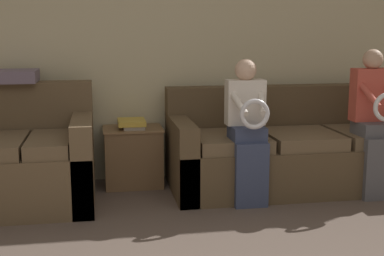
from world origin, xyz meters
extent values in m
cube|color=beige|center=(0.00, 3.25, 1.27)|extent=(7.38, 0.06, 2.55)
cube|color=brown|center=(1.16, 2.67, 0.20)|extent=(2.21, 0.90, 0.40)
cube|color=brown|center=(1.16, 3.02, 0.64)|extent=(2.21, 0.20, 0.47)
cube|color=brown|center=(0.14, 2.67, 0.32)|extent=(0.16, 0.90, 0.64)
cube|color=brown|center=(0.53, 2.57, 0.46)|extent=(0.59, 0.66, 0.11)
cube|color=brown|center=(1.16, 2.57, 0.46)|extent=(0.59, 0.66, 0.11)
cube|color=brown|center=(1.79, 2.57, 0.46)|extent=(0.59, 0.66, 0.11)
cube|color=brown|center=(-1.26, 2.59, 0.23)|extent=(1.34, 0.95, 0.45)
cube|color=brown|center=(-1.26, 2.96, 0.70)|extent=(1.34, 0.20, 0.49)
cube|color=brown|center=(-0.67, 2.59, 0.35)|extent=(0.16, 0.95, 0.70)
cube|color=brown|center=(-1.26, 2.49, 0.51)|extent=(0.32, 0.71, 0.11)
cube|color=brown|center=(-0.92, 2.49, 0.51)|extent=(0.32, 0.71, 0.11)
cube|color=#384260|center=(0.62, 2.23, 0.26)|extent=(0.26, 0.10, 0.51)
cube|color=#384260|center=(0.62, 2.37, 0.57)|extent=(0.26, 0.28, 0.11)
cube|color=silver|center=(0.62, 2.44, 0.80)|extent=(0.31, 0.14, 0.36)
sphere|color=#DBB293|center=(0.62, 2.44, 1.06)|extent=(0.17, 0.17, 0.17)
torus|color=silver|center=(0.62, 2.17, 0.75)|extent=(0.23, 0.04, 0.23)
cylinder|color=silver|center=(0.52, 2.30, 0.83)|extent=(0.12, 0.31, 0.21)
cylinder|color=silver|center=(0.72, 2.30, 0.83)|extent=(0.12, 0.31, 0.21)
cube|color=#56565B|center=(1.71, 2.23, 0.26)|extent=(0.27, 0.10, 0.51)
cube|color=#56565B|center=(1.71, 2.37, 0.57)|extent=(0.27, 0.28, 0.11)
cube|color=#C64C3D|center=(1.71, 2.44, 0.84)|extent=(0.32, 0.14, 0.44)
sphere|color=tan|center=(1.71, 2.44, 1.14)|extent=(0.17, 0.17, 0.17)
cylinder|color=#C64C3D|center=(1.60, 2.30, 0.87)|extent=(0.12, 0.31, 0.24)
cube|color=brown|center=(-0.25, 2.99, 0.26)|extent=(0.50, 0.40, 0.52)
cube|color=brown|center=(-0.25, 2.99, 0.51)|extent=(0.52, 0.42, 0.02)
cube|color=gray|center=(-0.24, 3.00, 0.54)|extent=(0.18, 0.32, 0.03)
cube|color=gold|center=(-0.26, 2.98, 0.57)|extent=(0.24, 0.28, 0.04)
cube|color=slate|center=(-1.22, 2.96, 1.00)|extent=(0.38, 0.38, 0.10)
camera|label=1|loc=(-0.53, -1.67, 1.39)|focal=50.00mm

